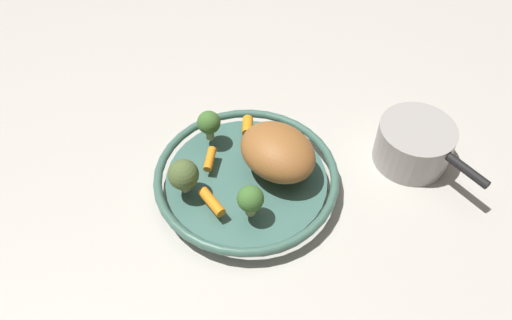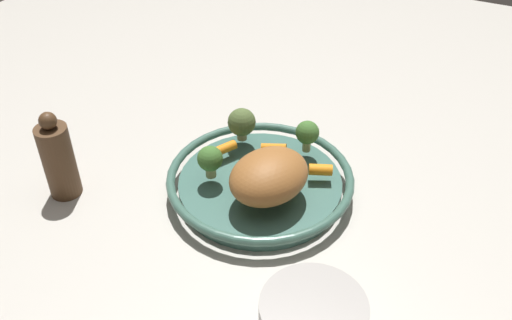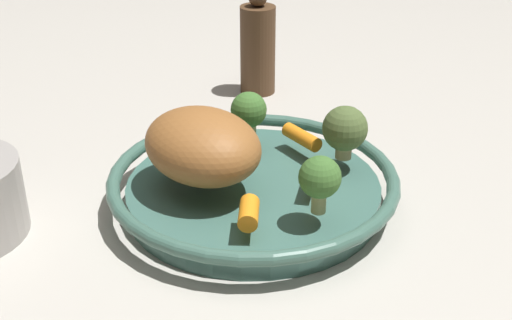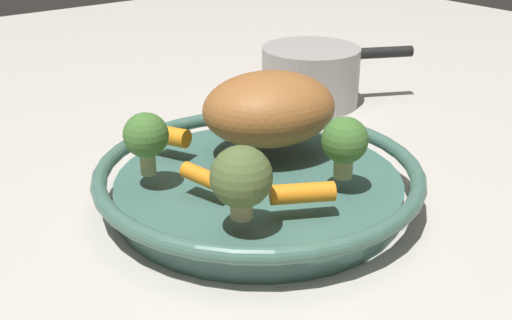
% 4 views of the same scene
% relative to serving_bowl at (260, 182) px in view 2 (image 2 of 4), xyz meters
% --- Properties ---
extents(ground_plane, '(2.20, 2.20, 0.00)m').
position_rel_serving_bowl_xyz_m(ground_plane, '(0.00, 0.00, -0.02)').
color(ground_plane, '#B7B2A8').
extents(serving_bowl, '(0.33, 0.33, 0.04)m').
position_rel_serving_bowl_xyz_m(serving_bowl, '(0.00, 0.00, 0.00)').
color(serving_bowl, '#3D665B').
rests_on(serving_bowl, ground_plane).
extents(roast_chicken_piece, '(0.17, 0.16, 0.08)m').
position_rel_serving_bowl_xyz_m(roast_chicken_piece, '(0.04, 0.04, 0.06)').
color(roast_chicken_piece, '#975D2D').
rests_on(roast_chicken_piece, serving_bowl).
extents(baby_carrot_back, '(0.06, 0.04, 0.02)m').
position_rel_serving_bowl_xyz_m(baby_carrot_back, '(-0.02, -0.09, 0.03)').
color(baby_carrot_back, orange).
rests_on(baby_carrot_back, serving_bowl).
extents(baby_carrot_center, '(0.03, 0.05, 0.02)m').
position_rel_serving_bowl_xyz_m(baby_carrot_center, '(-0.07, -0.01, 0.03)').
color(baby_carrot_center, orange).
rests_on(baby_carrot_center, serving_bowl).
extents(baby_carrot_right, '(0.03, 0.05, 0.02)m').
position_rel_serving_bowl_xyz_m(baby_carrot_right, '(-0.04, 0.09, 0.03)').
color(baby_carrot_right, orange).
rests_on(baby_carrot_right, serving_bowl).
extents(broccoli_floret_small, '(0.04, 0.04, 0.06)m').
position_rel_serving_bowl_xyz_m(broccoli_floret_small, '(-0.10, 0.05, 0.06)').
color(broccoli_floret_small, tan).
rests_on(broccoli_floret_small, serving_bowl).
extents(broccoli_floret_edge, '(0.05, 0.05, 0.06)m').
position_rel_serving_bowl_xyz_m(broccoli_floret_edge, '(-0.08, -0.08, 0.06)').
color(broccoli_floret_edge, tan).
rests_on(broccoli_floret_edge, serving_bowl).
extents(broccoli_floret_large, '(0.04, 0.04, 0.06)m').
position_rel_serving_bowl_xyz_m(broccoli_floret_large, '(0.04, -0.07, 0.06)').
color(broccoli_floret_large, tan).
rests_on(broccoli_floret_large, serving_bowl).
extents(pepper_mill, '(0.05, 0.05, 0.17)m').
position_rel_serving_bowl_xyz_m(pepper_mill, '(0.15, -0.31, 0.05)').
color(pepper_mill, '#4C331E').
rests_on(pepper_mill, ground_plane).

